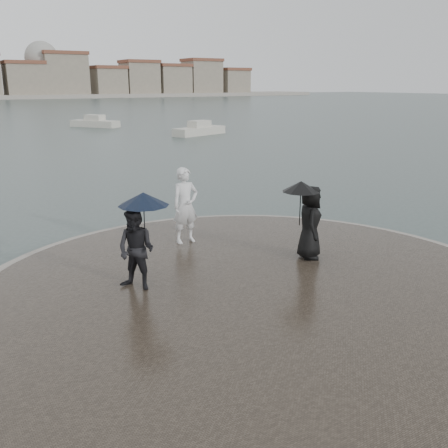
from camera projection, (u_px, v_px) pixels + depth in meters
ground at (381, 382)px, 7.89m from camera, size 400.00×400.00×0.00m
kerb_ring at (255, 296)px, 10.73m from camera, size 12.50×12.50×0.32m
quay_tip at (255, 295)px, 10.72m from camera, size 11.90×11.90×0.36m
statue at (185, 205)px, 13.43m from camera, size 0.77×0.52×2.06m
visitor_left at (138, 237)px, 10.35m from camera, size 1.30×1.17×2.04m
visitor_right at (308, 216)px, 12.18m from camera, size 1.20×1.09×1.95m
boats at (8, 133)px, 43.82m from camera, size 34.86×32.29×1.50m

